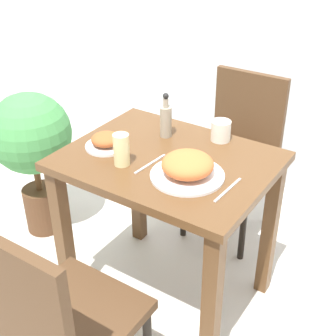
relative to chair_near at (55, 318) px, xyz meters
name	(u,v)px	position (x,y,z in m)	size (l,w,h in m)	color
ground_plane	(168,292)	(-0.02, 0.71, -0.50)	(16.00, 16.00, 0.00)	beige
dining_table	(168,188)	(-0.02, 0.71, 0.11)	(0.85, 0.66, 0.76)	brown
chair_near	(55,318)	(0.00, 0.00, 0.00)	(0.42, 0.42, 0.89)	#4C331E
chair_far	(238,147)	(-0.01, 1.40, 0.00)	(0.42, 0.42, 0.89)	#4C331E
food_plate	(188,167)	(0.12, 0.63, 0.30)	(0.28, 0.28, 0.10)	white
side_plate	(106,141)	(-0.29, 0.64, 0.29)	(0.18, 0.18, 0.07)	white
drink_cup	(221,131)	(0.08, 0.97, 0.30)	(0.09, 0.09, 0.09)	silver
juice_glass	(121,150)	(-0.15, 0.57, 0.32)	(0.06, 0.06, 0.13)	beige
sauce_bottle	(166,120)	(-0.14, 0.87, 0.34)	(0.05, 0.05, 0.20)	gray
fork_utensil	(150,164)	(-0.05, 0.63, 0.26)	(0.02, 0.19, 0.00)	silver
spoon_utensil	(228,190)	(0.29, 0.63, 0.26)	(0.02, 0.19, 0.00)	silver
potted_plant_left	(32,143)	(-0.91, 0.76, 0.05)	(0.43, 0.43, 0.83)	#51331E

